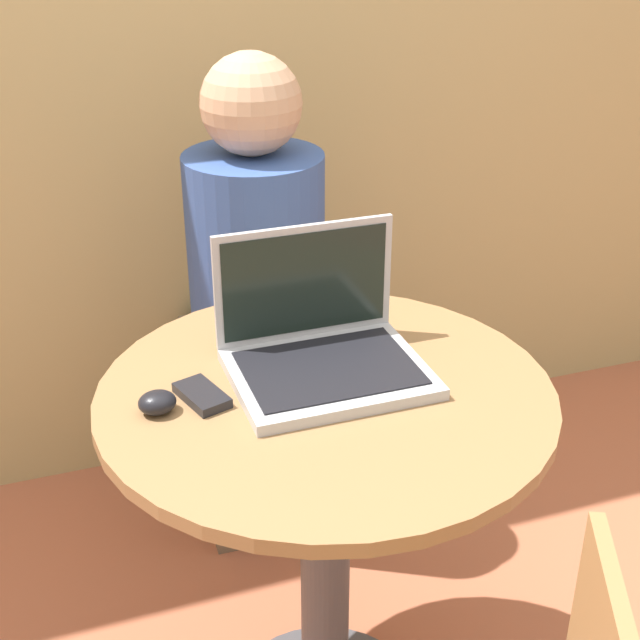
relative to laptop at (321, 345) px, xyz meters
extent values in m
cylinder|color=#4C4C51|center=(-0.02, -0.06, -0.43)|extent=(0.09, 0.09, 0.72)
cylinder|color=olive|center=(-0.02, -0.06, -0.06)|extent=(0.75, 0.75, 0.02)
cube|color=#B7B7BC|center=(0.00, -0.04, -0.03)|extent=(0.32, 0.25, 0.02)
cube|color=black|center=(0.00, -0.04, -0.02)|extent=(0.28, 0.20, 0.00)
cube|color=#B7B7BC|center=(0.00, 0.09, 0.08)|extent=(0.32, 0.01, 0.21)
cube|color=black|center=(0.00, 0.08, 0.08)|extent=(0.29, 0.00, 0.18)
cube|color=black|center=(-0.21, -0.03, -0.04)|extent=(0.08, 0.11, 0.02)
ellipsoid|color=black|center=(-0.29, -0.04, -0.03)|extent=(0.06, 0.05, 0.04)
cube|color=brown|center=(0.04, 0.66, -0.58)|extent=(0.31, 0.44, 0.45)
cylinder|color=#38569E|center=(0.04, 0.56, -0.09)|extent=(0.31, 0.31, 0.52)
sphere|color=tan|center=(0.04, 0.56, 0.27)|extent=(0.22, 0.22, 0.22)
camera|label=1|loc=(-0.43, -1.23, 0.72)|focal=50.00mm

